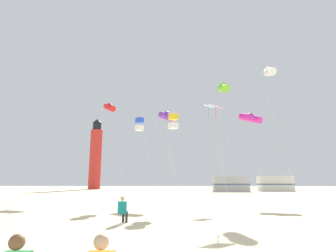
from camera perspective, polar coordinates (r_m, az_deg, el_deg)
name	(u,v)px	position (r m, az deg, el deg)	size (l,w,h in m)	color
kite_flyer_standing	(123,209)	(12.91, -9.32, -16.56)	(0.40, 0.55, 1.16)	#147F84
kite_diamond_rainbow	(216,110)	(18.42, 9.85, 3.33)	(1.22, 1.22, 6.86)	silver
kite_tube_magenta	(250,118)	(29.06, 16.66, 1.63)	(2.19, 2.32, 8.81)	silver
kite_tube_lime	(223,88)	(24.81, 11.32, 7.76)	(2.42, 2.52, 10.55)	silver
kite_diamond_cyan	(209,110)	(27.47, 8.48, 3.35)	(2.24, 2.24, 9.31)	silver
kite_box_gold	(173,121)	(21.42, 1.08, 0.95)	(2.57, 1.84, 6.96)	silver
kite_box_blue	(140,124)	(24.68, -5.91, 0.35)	(2.25, 2.25, 7.38)	silver
kite_tube_violet	(167,116)	(27.96, -0.31, 2.08)	(2.24, 2.52, 9.02)	silver
kite_tube_white	(270,72)	(26.65, 20.31, 10.52)	(2.40, 2.65, 12.13)	silver
kite_tube_scarlet	(109,107)	(33.61, -12.01, 3.81)	(3.72, 3.93, 11.17)	silver
lighthouse_distant	(96,156)	(68.24, -14.75, -5.93)	(2.80, 2.80, 16.80)	red
rv_van_silver	(231,184)	(52.25, 12.86, -11.55)	(6.48, 2.45, 2.80)	#B7BABF
rv_van_white	(275,184)	(56.89, 21.33, -11.03)	(6.56, 2.69, 2.80)	white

